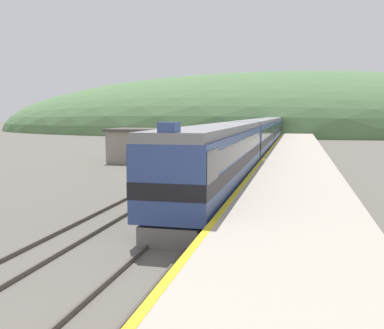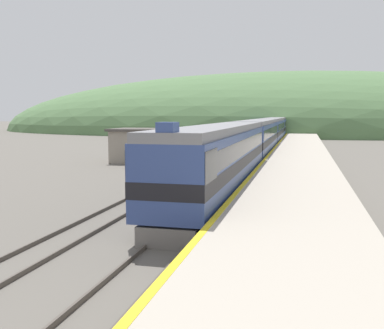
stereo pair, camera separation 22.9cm
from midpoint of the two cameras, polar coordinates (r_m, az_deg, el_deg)
track_main at (r=67.80m, az=10.06°, el=2.37°), size 1.52×180.00×0.16m
track_siding at (r=68.19m, az=6.63°, el=2.45°), size 1.52×180.00×0.16m
platform at (r=47.67m, az=13.60°, el=1.19°), size 5.51×140.00×1.14m
distant_hills at (r=122.41m, az=11.82°, el=4.08°), size 161.98×72.89×31.31m
station_shed at (r=45.11m, az=-5.98°, el=2.48°), size 6.19×4.95×3.34m
express_train_lead_car at (r=25.96m, az=3.80°, el=0.86°), size 2.91×21.91×4.51m
carriage_second at (r=48.33m, az=8.54°, el=3.38°), size 2.90×21.10×4.15m
carriage_third at (r=70.22m, az=10.24°, el=4.29°), size 2.90×21.10×4.15m
carriage_fourth at (r=92.15m, az=11.14°, el=4.76°), size 2.90×21.10×4.15m
siding_train at (r=65.30m, az=6.33°, el=3.78°), size 2.90×44.48×3.45m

